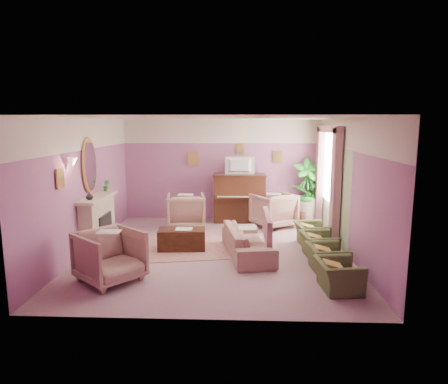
{
  "coord_description": "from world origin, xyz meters",
  "views": [
    {
      "loc": [
        0.51,
        -8.15,
        2.69
      ],
      "look_at": [
        0.16,
        0.4,
        1.22
      ],
      "focal_mm": 32.0,
      "sensor_mm": 36.0,
      "label": 1
    }
  ],
  "objects_px": {
    "television": "(240,164)",
    "floral_armchair_left": "(186,209)",
    "piano": "(240,198)",
    "olive_chair_b": "(328,254)",
    "sofa": "(247,236)",
    "coffee_table": "(182,239)",
    "olive_chair_c": "(319,241)",
    "olive_chair_a": "(338,271)",
    "side_table": "(308,210)",
    "floral_armchair_right": "(273,208)",
    "floral_armchair_front": "(110,254)",
    "olive_chair_d": "(312,231)"
  },
  "relations": [
    {
      "from": "piano",
      "to": "olive_chair_a",
      "type": "bearing_deg",
      "value": -70.6
    },
    {
      "from": "floral_armchair_left",
      "to": "side_table",
      "type": "relative_size",
      "value": 1.41
    },
    {
      "from": "floral_armchair_left",
      "to": "coffee_table",
      "type": "bearing_deg",
      "value": -85.12
    },
    {
      "from": "olive_chair_b",
      "to": "floral_armchair_left",
      "type": "bearing_deg",
      "value": 135.01
    },
    {
      "from": "olive_chair_d",
      "to": "television",
      "type": "bearing_deg",
      "value": 127.83
    },
    {
      "from": "olive_chair_b",
      "to": "olive_chair_d",
      "type": "height_order",
      "value": "same"
    },
    {
      "from": "floral_armchair_right",
      "to": "olive_chair_d",
      "type": "bearing_deg",
      "value": -65.52
    },
    {
      "from": "television",
      "to": "floral_armchair_left",
      "type": "bearing_deg",
      "value": -152.82
    },
    {
      "from": "piano",
      "to": "olive_chair_c",
      "type": "height_order",
      "value": "piano"
    },
    {
      "from": "floral_armchair_left",
      "to": "olive_chair_b",
      "type": "bearing_deg",
      "value": -44.99
    },
    {
      "from": "olive_chair_c",
      "to": "side_table",
      "type": "distance_m",
      "value": 2.93
    },
    {
      "from": "coffee_table",
      "to": "olive_chair_a",
      "type": "height_order",
      "value": "olive_chair_a"
    },
    {
      "from": "television",
      "to": "olive_chair_c",
      "type": "xyz_separation_m",
      "value": [
        1.62,
        -2.9,
        -1.27
      ]
    },
    {
      "from": "coffee_table",
      "to": "sofa",
      "type": "height_order",
      "value": "sofa"
    },
    {
      "from": "television",
      "to": "floral_armchair_right",
      "type": "relative_size",
      "value": 0.81
    },
    {
      "from": "floral_armchair_front",
      "to": "olive_chair_a",
      "type": "relative_size",
      "value": 1.29
    },
    {
      "from": "sofa",
      "to": "olive_chair_d",
      "type": "height_order",
      "value": "sofa"
    },
    {
      "from": "floral_armchair_right",
      "to": "olive_chair_a",
      "type": "bearing_deg",
      "value": -79.87
    },
    {
      "from": "television",
      "to": "floral_armchair_front",
      "type": "xyz_separation_m",
      "value": [
        -2.21,
        -4.32,
        -1.11
      ]
    },
    {
      "from": "floral_armchair_front",
      "to": "olive_chair_d",
      "type": "bearing_deg",
      "value": 30.34
    },
    {
      "from": "floral_armchair_left",
      "to": "olive_chair_c",
      "type": "height_order",
      "value": "floral_armchair_left"
    },
    {
      "from": "television",
      "to": "olive_chair_a",
      "type": "relative_size",
      "value": 1.04
    },
    {
      "from": "piano",
      "to": "side_table",
      "type": "bearing_deg",
      "value": -1.21
    },
    {
      "from": "olive_chair_b",
      "to": "floral_armchair_right",
      "type": "bearing_deg",
      "value": 102.63
    },
    {
      "from": "floral_armchair_left",
      "to": "olive_chair_b",
      "type": "relative_size",
      "value": 1.29
    },
    {
      "from": "piano",
      "to": "olive_chair_b",
      "type": "bearing_deg",
      "value": -66.79
    },
    {
      "from": "coffee_table",
      "to": "side_table",
      "type": "xyz_separation_m",
      "value": [
        3.13,
        2.53,
        0.12
      ]
    },
    {
      "from": "piano",
      "to": "floral_armchair_right",
      "type": "height_order",
      "value": "piano"
    },
    {
      "from": "floral_armchair_right",
      "to": "olive_chair_a",
      "type": "height_order",
      "value": "floral_armchair_right"
    },
    {
      "from": "olive_chair_a",
      "to": "olive_chair_b",
      "type": "distance_m",
      "value": 0.82
    },
    {
      "from": "sofa",
      "to": "floral_armchair_right",
      "type": "height_order",
      "value": "floral_armchair_right"
    },
    {
      "from": "piano",
      "to": "sofa",
      "type": "bearing_deg",
      "value": -86.61
    },
    {
      "from": "olive_chair_c",
      "to": "floral_armchair_left",
      "type": "bearing_deg",
      "value": 143.97
    },
    {
      "from": "olive_chair_c",
      "to": "sofa",
      "type": "bearing_deg",
      "value": 177.74
    },
    {
      "from": "television",
      "to": "olive_chair_d",
      "type": "xyz_separation_m",
      "value": [
        1.62,
        -2.08,
        -1.27
      ]
    },
    {
      "from": "sofa",
      "to": "side_table",
      "type": "bearing_deg",
      "value": 58.97
    },
    {
      "from": "piano",
      "to": "olive_chair_c",
      "type": "distance_m",
      "value": 3.38
    },
    {
      "from": "side_table",
      "to": "olive_chair_a",
      "type": "bearing_deg",
      "value": -93.42
    },
    {
      "from": "television",
      "to": "floral_armchair_left",
      "type": "relative_size",
      "value": 0.81
    },
    {
      "from": "olive_chair_a",
      "to": "television",
      "type": "bearing_deg",
      "value": 109.6
    },
    {
      "from": "coffee_table",
      "to": "floral_armchair_right",
      "type": "bearing_deg",
      "value": 43.54
    },
    {
      "from": "coffee_table",
      "to": "side_table",
      "type": "distance_m",
      "value": 4.03
    },
    {
      "from": "olive_chair_b",
      "to": "side_table",
      "type": "relative_size",
      "value": 1.1
    },
    {
      "from": "sofa",
      "to": "olive_chair_a",
      "type": "height_order",
      "value": "sofa"
    },
    {
      "from": "television",
      "to": "coffee_table",
      "type": "relative_size",
      "value": 0.8
    },
    {
      "from": "olive_chair_d",
      "to": "sofa",
      "type": "bearing_deg",
      "value": -152.2
    },
    {
      "from": "television",
      "to": "olive_chair_c",
      "type": "height_order",
      "value": "television"
    },
    {
      "from": "olive_chair_b",
      "to": "sofa",
      "type": "bearing_deg",
      "value": 148.77
    },
    {
      "from": "piano",
      "to": "olive_chair_b",
      "type": "height_order",
      "value": "piano"
    },
    {
      "from": "floral_armchair_right",
      "to": "olive_chair_d",
      "type": "height_order",
      "value": "floral_armchair_right"
    }
  ]
}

